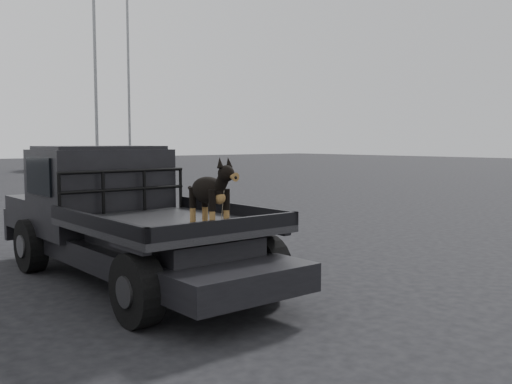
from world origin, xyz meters
TOP-DOWN VIEW (x-y plane):
  - ground at (0.00, 0.00)m, footprint 120.00×120.00m
  - flatbed_ute at (0.62, 1.39)m, footprint 2.00×5.40m
  - ute_cab at (0.62, 2.34)m, footprint 1.72×1.30m
  - headache_rack at (0.62, 1.59)m, footprint 1.80×0.08m
  - dog at (0.59, -0.45)m, footprint 0.32×0.60m
  - distant_car_b at (10.11, 31.13)m, footprint 4.07×5.85m
  - floodlight_mid at (10.88, 25.49)m, footprint 1.08×0.28m
  - floodlight_far at (16.34, 32.17)m, footprint 1.08×0.28m

SIDE VIEW (x-z plane):
  - ground at x=0.00m, z-range 0.00..0.00m
  - flatbed_ute at x=0.62m, z-range 0.00..0.92m
  - distant_car_b at x=10.11m, z-range 0.00..1.57m
  - headache_rack at x=0.62m, z-range 0.92..1.47m
  - dog at x=0.59m, z-range 0.92..1.66m
  - ute_cab at x=0.62m, z-range 0.92..1.80m
  - floodlight_mid at x=10.88m, z-range 0.59..13.69m
  - floodlight_far at x=16.34m, z-range 0.60..15.00m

